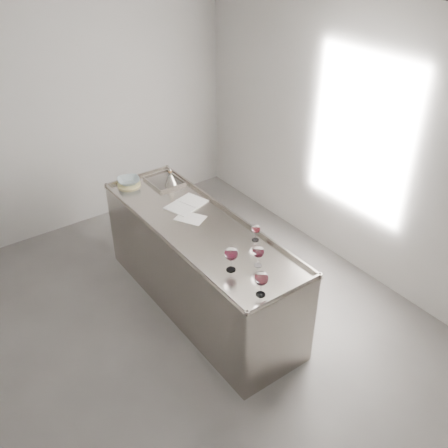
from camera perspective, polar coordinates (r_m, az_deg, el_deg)
room_shell at (r=3.90m, az=-6.85°, el=1.25°), size 4.54×5.04×2.84m
counter at (r=4.85m, az=-2.80°, el=-4.81°), size 0.77×2.42×0.97m
wine_glass_left at (r=3.71m, az=4.29°, el=-6.29°), size 0.11×0.11×0.21m
wine_glass_middle at (r=3.94m, az=0.83°, el=-3.46°), size 0.11×0.11×0.22m
wine_glass_right at (r=4.01m, az=3.96°, el=-3.25°), size 0.09×0.09×0.19m
wine_glass_small at (r=4.32m, az=3.66°, el=-0.62°), size 0.08×0.08×0.16m
notebook at (r=4.90m, az=-4.31°, el=2.24°), size 0.44×0.37×0.02m
loose_paper_top at (r=4.69m, az=-3.85°, el=0.70°), size 0.29×0.32×0.00m
trivet at (r=5.34m, az=-10.80°, el=4.49°), size 0.26×0.26×0.02m
ceramic_bowl at (r=5.32m, az=-10.85°, el=4.85°), size 0.29×0.29×0.06m
wine_funnel at (r=5.23m, az=-6.11°, el=5.01°), size 0.15×0.15×0.22m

